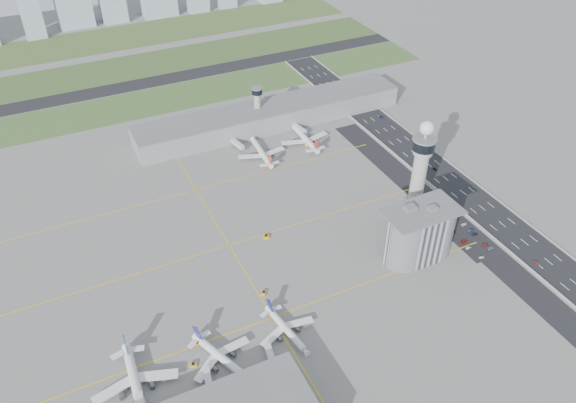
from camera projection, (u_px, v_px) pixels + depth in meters
name	position (u px, v px, depth m)	size (l,w,h in m)	color
ground	(315.00, 257.00, 314.76)	(1000.00, 1000.00, 0.00)	gray
grass_strip_0	(168.00, 98.00, 469.10)	(480.00, 50.00, 0.08)	#476730
grass_strip_1	(145.00, 65.00, 522.86)	(480.00, 60.00, 0.08)	#3B5528
grass_strip_2	(126.00, 37.00, 580.20)	(480.00, 70.00, 0.08)	#495C2B
runway	(156.00, 81.00, 495.61)	(480.00, 22.00, 0.10)	black
highway	(476.00, 203.00, 354.56)	(28.00, 500.00, 0.10)	black
barrier_left	(458.00, 208.00, 349.38)	(0.60, 500.00, 1.20)	#9E9E99
barrier_right	(493.00, 196.00, 359.08)	(0.60, 500.00, 1.20)	#9E9E99
landside_road	(454.00, 223.00, 338.74)	(18.00, 260.00, 0.08)	black
parking_lot	(465.00, 235.00, 329.44)	(20.00, 44.00, 0.10)	black
taxiway_line_h_0	(272.00, 318.00, 279.40)	(260.00, 0.60, 0.01)	yellow
taxiway_line_h_1	(229.00, 245.00, 322.41)	(260.00, 0.60, 0.01)	yellow
taxiway_line_h_2	(196.00, 190.00, 365.42)	(260.00, 0.60, 0.01)	yellow
taxiway_line_v	(229.00, 245.00, 322.41)	(0.60, 260.00, 0.01)	yellow
control_tower	(420.00, 167.00, 324.23)	(14.00, 14.00, 64.50)	#ADAAA5
secondary_tower	(257.00, 104.00, 421.30)	(8.60, 8.60, 31.90)	#ADAAA5
admin_building	(418.00, 233.00, 307.74)	(42.00, 24.00, 33.50)	#B2B2B7
terminal_pier	(271.00, 115.00, 429.92)	(210.00, 32.00, 15.80)	gray
airplane_near_a	(135.00, 382.00, 242.56)	(45.06, 38.30, 12.62)	white
airplane_near_b	(222.00, 355.00, 254.87)	(38.12, 32.40, 10.67)	white
airplane_near_c	(288.00, 328.00, 267.90)	(35.30, 30.00, 9.88)	white
airplane_far_a	(261.00, 149.00, 394.81)	(40.90, 34.76, 11.45)	white
airplane_far_b	(304.00, 134.00, 410.06)	(43.84, 37.26, 12.28)	white
jet_bridge_near_1	(211.00, 397.00, 240.57)	(14.00, 3.00, 5.70)	silver
jet_bridge_near_2	(275.00, 371.00, 250.96)	(14.00, 3.00, 5.70)	silver
jet_bridge_far_0	(233.00, 142.00, 408.35)	(14.00, 3.00, 5.70)	silver
jet_bridge_far_1	(294.00, 127.00, 425.67)	(14.00, 3.00, 5.70)	silver
tug_0	(193.00, 365.00, 255.97)	(2.12, 3.09, 1.79)	gold
tug_1	(199.00, 343.00, 265.97)	(2.15, 3.12, 1.82)	#D28500
tug_2	(264.00, 293.00, 291.61)	(2.13, 3.10, 1.80)	gold
tug_3	(266.00, 236.00, 327.02)	(2.41, 3.50, 2.04)	#E3AD08
tug_4	(269.00, 154.00, 398.73)	(2.26, 3.29, 1.91)	yellow
tug_5	(307.00, 144.00, 409.15)	(2.41, 3.51, 2.04)	yellow
car_lot_0	(481.00, 257.00, 313.56)	(1.33, 3.31, 1.13)	white
car_lot_1	(469.00, 248.00, 319.94)	(1.29, 3.69, 1.22)	gray
car_lot_2	(464.00, 241.00, 324.15)	(2.03, 4.40, 1.22)	#B0271B
car_lot_3	(452.00, 232.00, 331.03)	(1.84, 4.54, 1.32)	black
car_lot_4	(446.00, 228.00, 333.98)	(1.44, 3.59, 1.22)	#122D4D
car_lot_5	(437.00, 219.00, 340.29)	(1.33, 3.80, 1.25)	#BBBBC2
car_lot_6	(491.00, 248.00, 319.62)	(2.05, 4.45, 1.24)	gray
car_lot_7	(485.00, 245.00, 322.09)	(1.56, 3.84, 1.11)	#A72513
car_lot_8	(475.00, 234.00, 329.27)	(1.51, 3.76, 1.28)	#2A2A2E
car_lot_9	(471.00, 230.00, 332.04)	(1.34, 3.84, 1.26)	navy
car_lot_10	(464.00, 224.00, 336.62)	(1.81, 3.94, 1.09)	white
car_lot_11	(452.00, 217.00, 342.33)	(1.68, 4.12, 1.20)	#9B9D9F
car_hw_0	(537.00, 263.00, 310.16)	(1.28, 3.19, 1.09)	#B43928
car_hw_1	(435.00, 169.00, 383.85)	(1.20, 3.45, 1.14)	black
car_hw_2	(382.00, 117.00, 442.21)	(2.12, 4.60, 1.28)	navy
car_hw_4	(327.00, 89.00, 482.33)	(1.39, 3.45, 1.18)	#8D94A6
skyline_bldg_6	(31.00, 16.00, 565.08)	(20.04, 16.03, 45.20)	#9EADC1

